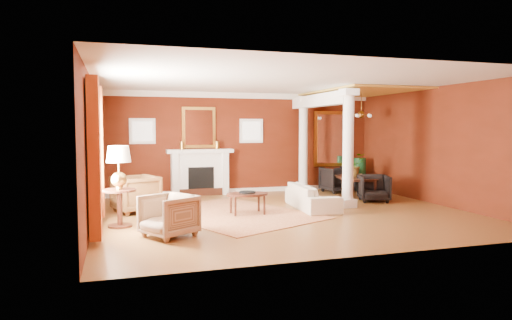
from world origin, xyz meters
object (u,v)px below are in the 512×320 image
object	(u,v)px
sofa	(312,193)
armchair_stripe	(169,214)
side_table	(119,172)
dining_table	(355,181)
coffee_table	(247,195)
armchair_leopard	(135,192)

from	to	relation	value
sofa	armchair_stripe	distance (m)	3.96
side_table	dining_table	world-z (taller)	side_table
coffee_table	side_table	distance (m)	2.79
side_table	coffee_table	bearing A→B (deg)	10.45
sofa	dining_table	xyz separation A→B (m)	(1.89, 1.37, 0.07)
armchair_stripe	dining_table	world-z (taller)	dining_table
armchair_leopard	armchair_stripe	bearing A→B (deg)	-9.58
armchair_leopard	coffee_table	size ratio (longest dim) A/B	0.99
sofa	dining_table	size ratio (longest dim) A/B	1.21
armchair_leopard	dining_table	distance (m)	5.90
sofa	armchair_stripe	xyz separation A→B (m)	(-3.51, -1.82, 0.03)
sofa	coffee_table	bearing A→B (deg)	103.07
sofa	side_table	world-z (taller)	side_table
armchair_leopard	side_table	size ratio (longest dim) A/B	0.59
coffee_table	side_table	xyz separation A→B (m)	(-2.67, -0.49, 0.63)
sofa	side_table	bearing A→B (deg)	104.21
armchair_stripe	side_table	size ratio (longest dim) A/B	0.52
sofa	coffee_table	distance (m)	1.66
armchair_stripe	side_table	xyz separation A→B (m)	(-0.80, 1.08, 0.64)
sofa	armchair_leopard	bearing A→B (deg)	84.11
sofa	coffee_table	world-z (taller)	sofa
dining_table	coffee_table	bearing A→B (deg)	128.54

